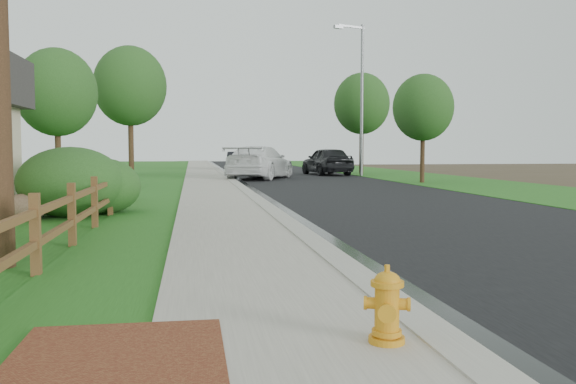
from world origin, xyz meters
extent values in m
plane|color=#3C3321|center=(0.00, 0.00, 0.00)|extent=(120.00, 120.00, 0.00)
cube|color=black|center=(4.60, 35.00, 0.01)|extent=(8.00, 90.00, 0.02)
cube|color=gray|center=(0.40, 35.00, 0.06)|extent=(0.40, 90.00, 0.12)
cube|color=black|center=(0.75, 35.00, 0.02)|extent=(0.50, 90.00, 0.00)
cube|color=gray|center=(-0.90, 35.00, 0.05)|extent=(2.20, 90.00, 0.10)
cube|color=#205217|center=(-2.80, 35.00, 0.03)|extent=(1.60, 90.00, 0.06)
cube|color=#205217|center=(-8.00, 35.00, 0.02)|extent=(9.00, 90.00, 0.04)
cube|color=#205217|center=(11.50, 35.00, 0.02)|extent=(6.00, 90.00, 0.04)
cube|color=maroon|center=(-2.20, -1.00, 0.06)|extent=(1.60, 2.40, 0.11)
cube|color=#53341B|center=(-3.60, 2.80, 0.55)|extent=(0.12, 0.12, 1.10)
cube|color=#53341B|center=(-3.60, 5.20, 0.55)|extent=(0.12, 0.12, 1.10)
cube|color=#53341B|center=(-3.60, 7.60, 0.55)|extent=(0.12, 0.12, 1.10)
cube|color=#53341B|center=(-3.60, 10.00, 0.55)|extent=(0.12, 0.12, 1.10)
cube|color=#53341B|center=(-3.60, 12.40, 0.55)|extent=(0.12, 0.12, 1.10)
cube|color=#53341B|center=(-3.60, 14.80, 0.55)|extent=(0.12, 0.12, 1.10)
cube|color=#53341B|center=(-3.60, 1.60, 0.45)|extent=(0.08, 2.35, 0.10)
cube|color=#53341B|center=(-3.60, 1.60, 0.85)|extent=(0.08, 2.35, 0.10)
cube|color=#53341B|center=(-3.60, 4.00, 0.45)|extent=(0.08, 2.35, 0.10)
cube|color=#53341B|center=(-3.60, 4.00, 0.85)|extent=(0.08, 2.35, 0.10)
cube|color=#53341B|center=(-3.60, 6.40, 0.45)|extent=(0.08, 2.35, 0.10)
cube|color=#53341B|center=(-3.60, 6.40, 0.85)|extent=(0.08, 2.35, 0.10)
cube|color=#53341B|center=(-3.60, 8.80, 0.45)|extent=(0.08, 2.35, 0.10)
cube|color=#53341B|center=(-3.60, 8.80, 0.85)|extent=(0.08, 2.35, 0.10)
cube|color=#53341B|center=(-3.60, 11.20, 0.45)|extent=(0.08, 2.35, 0.10)
cube|color=#53341B|center=(-3.60, 11.20, 0.85)|extent=(0.08, 2.35, 0.10)
cube|color=#53341B|center=(-3.60, 13.60, 0.45)|extent=(0.08, 2.35, 0.10)
cube|color=#53341B|center=(-3.60, 13.60, 0.85)|extent=(0.08, 2.35, 0.10)
cylinder|color=orange|center=(-0.10, -0.66, 0.13)|extent=(0.29, 0.29, 0.05)
cylinder|color=orange|center=(-0.10, -0.66, 0.36)|extent=(0.20, 0.20, 0.45)
cylinder|color=orange|center=(-0.10, -0.66, 0.19)|extent=(0.24, 0.24, 0.04)
cylinder|color=orange|center=(-0.10, -0.66, 0.58)|extent=(0.27, 0.27, 0.04)
ellipsoid|color=orange|center=(-0.10, -0.66, 0.60)|extent=(0.21, 0.21, 0.16)
cylinder|color=orange|center=(-0.10, -0.66, 0.70)|extent=(0.05, 0.05, 0.06)
cylinder|color=orange|center=(-0.14, -0.78, 0.38)|extent=(0.15, 0.14, 0.13)
cylinder|color=orange|center=(-0.24, -0.61, 0.42)|extent=(0.14, 0.13, 0.10)
cylinder|color=orange|center=(0.04, -0.70, 0.42)|extent=(0.14, 0.13, 0.10)
imported|color=white|center=(2.13, 28.45, 0.92)|extent=(4.80, 6.72, 1.81)
imported|color=black|center=(7.00, 33.11, 0.91)|extent=(2.72, 5.44, 1.78)
imported|color=black|center=(2.00, 43.78, 0.75)|extent=(2.06, 4.57, 1.45)
cylinder|color=slate|center=(8.70, 31.03, 4.60)|extent=(0.18, 0.18, 9.21)
cube|color=slate|center=(7.93, 30.76, 9.00)|extent=(1.78, 0.72, 0.12)
cube|color=slate|center=(7.06, 30.46, 8.90)|extent=(0.61, 0.40, 0.18)
ellipsoid|color=brown|center=(-5.41, 9.33, 0.32)|extent=(1.01, 0.79, 0.64)
ellipsoid|color=#1F4318|center=(-3.90, 10.62, 0.72)|extent=(2.21, 2.21, 1.44)
ellipsoid|color=#1F4318|center=(-4.52, 10.08, 0.86)|extent=(2.69, 2.69, 1.72)
cylinder|color=#312114|center=(-7.00, 20.77, 1.73)|extent=(0.24, 0.24, 3.47)
ellipsoid|color=#1F4318|center=(-7.00, 20.77, 3.97)|extent=(3.24, 3.24, 3.57)
cylinder|color=#312114|center=(9.50, 23.05, 1.61)|extent=(0.22, 0.22, 3.22)
ellipsoid|color=#1F4318|center=(9.50, 23.05, 3.68)|extent=(2.95, 2.95, 3.24)
cylinder|color=#312114|center=(-5.39, 34.42, 2.47)|extent=(0.34, 0.34, 4.93)
ellipsoid|color=#1F4318|center=(-5.39, 34.42, 5.64)|extent=(4.55, 4.55, 5.01)
cylinder|color=#312114|center=(9.71, 34.61, 2.07)|extent=(0.28, 0.28, 4.14)
ellipsoid|color=#1F4318|center=(9.71, 34.61, 4.73)|extent=(3.74, 3.74, 4.12)
camera|label=1|loc=(-1.63, -5.27, 1.65)|focal=38.00mm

